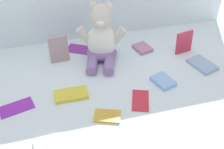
{
  "coord_description": "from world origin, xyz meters",
  "views": [
    {
      "loc": [
        -0.21,
        -0.93,
        0.78
      ],
      "look_at": [
        0.01,
        -0.1,
        0.1
      ],
      "focal_mm": 43.34,
      "sensor_mm": 36.0,
      "label": 1
    }
  ],
  "objects": [
    {
      "name": "ground_plane",
      "position": [
        0.0,
        0.0,
        0.0
      ],
      "size": [
        3.2,
        3.2,
        0.0
      ],
      "primitive_type": "plane",
      "color": "silver"
    },
    {
      "name": "book_case_4",
      "position": [
        0.25,
        0.19,
        0.01
      ],
      "size": [
        0.1,
        0.11,
        0.02
      ],
      "primitive_type": "cube",
      "rotation": [
        0.0,
        0.0,
        3.4
      ],
      "color": "#B27297",
      "rests_on": "ground_plane"
    },
    {
      "name": "book_case_7",
      "position": [
        -0.16,
        -0.07,
        0.01
      ],
      "size": [
        0.14,
        0.08,
        0.01
      ],
      "primitive_type": "cube",
      "rotation": [
        0.0,
        0.0,
        1.56
      ],
      "color": "gold",
      "rests_on": "ground_plane"
    },
    {
      "name": "book_case_10",
      "position": [
        0.48,
        -0.03,
        0.01
      ],
      "size": [
        0.12,
        0.15,
        0.02
      ],
      "primitive_type": "cube",
      "rotation": [
        0.0,
        0.0,
        3.42
      ],
      "color": "#8CA3CB",
      "rests_on": "ground_plane"
    },
    {
      "name": "book_case_9",
      "position": [
        -0.18,
        0.2,
        0.06
      ],
      "size": [
        0.09,
        0.03,
        0.13
      ],
      "primitive_type": "cube",
      "rotation": [
        -0.11,
        0.0,
        0.05
      ],
      "color": "#A58A8F",
      "rests_on": "ground_plane"
    },
    {
      "name": "book_case_3",
      "position": [
        0.25,
        -0.09,
        0.01
      ],
      "size": [
        0.1,
        0.12,
        0.02
      ],
      "primitive_type": "cube",
      "rotation": [
        0.0,
        0.0,
        3.44
      ],
      "color": "#8BB0E7",
      "rests_on": "ground_plane"
    },
    {
      "name": "book_case_11",
      "position": [
        -0.07,
        0.27,
        0.0
      ],
      "size": [
        0.16,
        0.13,
        0.01
      ],
      "primitive_type": "cube",
      "rotation": [
        0.0,
        0.0,
        4.2
      ],
      "color": "#84298C",
      "rests_on": "ground_plane"
    },
    {
      "name": "teddy_bear",
      "position": [
        0.03,
        0.16,
        0.11
      ],
      "size": [
        0.24,
        0.24,
        0.29
      ],
      "rotation": [
        0.0,
        0.0,
        -0.3
      ],
      "color": "white",
      "rests_on": "ground_plane"
    },
    {
      "name": "book_case_1",
      "position": [
        -0.39,
        -0.09,
        0.0
      ],
      "size": [
        0.15,
        0.1,
        0.01
      ],
      "primitive_type": "cube",
      "rotation": [
        0.0,
        0.0,
        4.96
      ],
      "color": "purple",
      "rests_on": "ground_plane"
    },
    {
      "name": "book_case_8",
      "position": [
        -0.05,
        -0.23,
        0.01
      ],
      "size": [
        0.12,
        0.1,
        0.01
      ],
      "primitive_type": "cube",
      "rotation": [
        0.0,
        0.0,
        1.21
      ],
      "color": "gold",
      "rests_on": "ground_plane"
    },
    {
      "name": "book_case_2",
      "position": [
        0.11,
        -0.18,
        0.0
      ],
      "size": [
        0.11,
        0.14,
        0.01
      ],
      "primitive_type": "cube",
      "rotation": [
        0.0,
        0.0,
        5.93
      ],
      "color": "red",
      "rests_on": "ground_plane"
    },
    {
      "name": "book_case_12",
      "position": [
        0.44,
        0.11,
        0.06
      ],
      "size": [
        0.09,
        0.03,
        0.12
      ],
      "primitive_type": "cube",
      "rotation": [
        -0.07,
        0.0,
        0.17
      ],
      "color": "#CC2E45",
      "rests_on": "ground_plane"
    }
  ]
}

